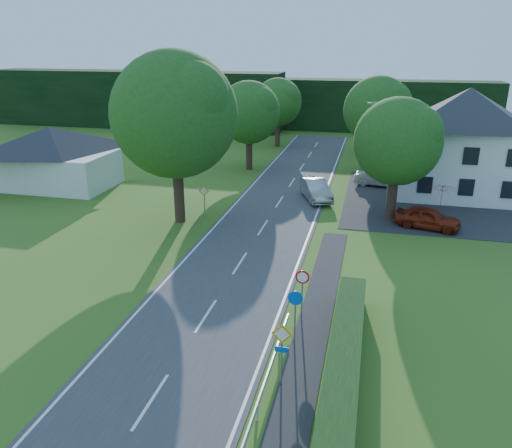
% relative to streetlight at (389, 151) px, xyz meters
% --- Properties ---
extents(road, '(7.00, 80.00, 0.04)m').
position_rel_streetlight_xyz_m(road, '(-8.06, -10.00, -4.44)').
color(road, '#3B3B3E').
rests_on(road, ground).
extents(parking_pad, '(14.00, 16.00, 0.04)m').
position_rel_streetlight_xyz_m(parking_pad, '(3.94, 3.00, -4.44)').
color(parking_pad, '#262528').
rests_on(parking_pad, ground).
extents(line_edge_left, '(0.12, 80.00, 0.01)m').
position_rel_streetlight_xyz_m(line_edge_left, '(-11.31, -10.00, -4.42)').
color(line_edge_left, white).
rests_on(line_edge_left, road).
extents(line_edge_right, '(0.12, 80.00, 0.01)m').
position_rel_streetlight_xyz_m(line_edge_right, '(-4.81, -10.00, -4.42)').
color(line_edge_right, white).
rests_on(line_edge_right, road).
extents(line_centre, '(0.12, 80.00, 0.01)m').
position_rel_streetlight_xyz_m(line_centre, '(-8.06, -10.00, -4.42)').
color(line_centre, white).
rests_on(line_centre, road).
extents(tree_main, '(9.40, 9.40, 11.64)m').
position_rel_streetlight_xyz_m(tree_main, '(-14.06, -6.00, 1.36)').
color(tree_main, '#1D5419').
rests_on(tree_main, ground).
extents(tree_left_far, '(7.00, 7.00, 8.58)m').
position_rel_streetlight_xyz_m(tree_left_far, '(-13.06, 10.00, -0.17)').
color(tree_left_far, '#1D5419').
rests_on(tree_left_far, ground).
extents(tree_right_far, '(7.40, 7.40, 9.09)m').
position_rel_streetlight_xyz_m(tree_right_far, '(-1.06, 12.00, 0.08)').
color(tree_right_far, '#1D5419').
rests_on(tree_right_far, ground).
extents(tree_left_back, '(6.60, 6.60, 8.07)m').
position_rel_streetlight_xyz_m(tree_left_back, '(-12.56, 22.00, -0.43)').
color(tree_left_back, '#1D5419').
rests_on(tree_left_back, ground).
extents(tree_right_back, '(6.20, 6.20, 7.56)m').
position_rel_streetlight_xyz_m(tree_right_back, '(-2.06, 20.00, -0.68)').
color(tree_right_back, '#1D5419').
rests_on(tree_right_back, ground).
extents(tree_right_mid, '(7.00, 7.00, 8.58)m').
position_rel_streetlight_xyz_m(tree_right_mid, '(0.44, -2.00, -0.17)').
color(tree_right_mid, '#1D5419').
rests_on(tree_right_mid, ground).
extents(treeline_left, '(44.00, 6.00, 8.00)m').
position_rel_streetlight_xyz_m(treeline_left, '(-36.06, 32.00, -0.46)').
color(treeline_left, black).
rests_on(treeline_left, ground).
extents(treeline_right, '(30.00, 5.00, 7.00)m').
position_rel_streetlight_xyz_m(treeline_right, '(-0.06, 36.00, -0.96)').
color(treeline_right, black).
rests_on(treeline_right, ground).
extents(bungalow_left, '(11.00, 6.50, 5.20)m').
position_rel_streetlight_xyz_m(bungalow_left, '(-28.06, 0.00, -1.75)').
color(bungalow_left, silver).
rests_on(bungalow_left, ground).
extents(house_white, '(10.60, 8.40, 8.60)m').
position_rel_streetlight_xyz_m(house_white, '(5.94, 6.00, -0.06)').
color(house_white, white).
rests_on(house_white, ground).
extents(streetlight, '(2.03, 0.18, 8.00)m').
position_rel_streetlight_xyz_m(streetlight, '(0.00, 0.00, 0.00)').
color(streetlight, gray).
rests_on(streetlight, ground).
extents(sign_priority_right, '(0.78, 0.09, 2.59)m').
position_rel_streetlight_xyz_m(sign_priority_right, '(-3.76, -22.02, -2.67)').
color(sign_priority_right, gray).
rests_on(sign_priority_right, ground).
extents(sign_roundabout, '(0.64, 0.08, 2.37)m').
position_rel_streetlight_xyz_m(sign_roundabout, '(-3.76, -19.02, -2.79)').
color(sign_roundabout, gray).
rests_on(sign_roundabout, ground).
extents(sign_speed_limit, '(0.64, 0.11, 2.37)m').
position_rel_streetlight_xyz_m(sign_speed_limit, '(-3.76, -17.03, -2.70)').
color(sign_speed_limit, gray).
rests_on(sign_speed_limit, ground).
extents(sign_priority_left, '(0.78, 0.09, 2.44)m').
position_rel_streetlight_xyz_m(sign_priority_left, '(-12.56, -5.02, -2.75)').
color(sign_priority_left, gray).
rests_on(sign_priority_left, ground).
extents(moving_car, '(3.30, 5.02, 1.56)m').
position_rel_streetlight_xyz_m(moving_car, '(-5.36, 1.31, -3.64)').
color(moving_car, '#9D9DA2').
rests_on(moving_car, road).
extents(motorcycle, '(0.77, 1.75, 0.89)m').
position_rel_streetlight_xyz_m(motorcycle, '(-6.26, 5.88, -3.98)').
color(motorcycle, black).
rests_on(motorcycle, road).
extents(parked_car_red, '(4.58, 2.70, 1.46)m').
position_rel_streetlight_xyz_m(parked_car_red, '(2.82, -3.50, -3.69)').
color(parked_car_red, maroon).
rests_on(parked_car_red, parking_pad).
extents(parked_car_silver_a, '(4.52, 2.06, 1.44)m').
position_rel_streetlight_xyz_m(parked_car_silver_a, '(-0.38, 6.56, -3.71)').
color(parked_car_silver_a, '#AFB0B4').
rests_on(parked_car_silver_a, parking_pad).
extents(parked_car_silver_b, '(5.55, 2.58, 1.54)m').
position_rel_streetlight_xyz_m(parked_car_silver_b, '(9.53, 4.00, -3.65)').
color(parked_car_silver_b, '#B0AEB6').
rests_on(parked_car_silver_b, parking_pad).
extents(parasol, '(3.11, 3.14, 2.20)m').
position_rel_streetlight_xyz_m(parasol, '(4.01, -0.06, -3.33)').
color(parasol, red).
rests_on(parasol, parking_pad).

